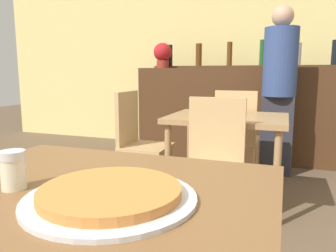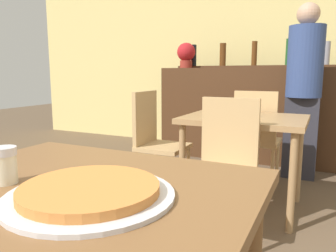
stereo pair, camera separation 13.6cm
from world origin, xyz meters
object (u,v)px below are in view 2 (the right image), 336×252
chair_far_side_back (256,133)px  potted_plant (186,54)px  cheese_shaker (5,165)px  pizza_tray (90,192)px  chair_far_side_front (225,160)px  chair_far_side_left (155,136)px  person_standing (304,86)px

chair_far_side_back → potted_plant: 1.72m
cheese_shaker → pizza_tray: bearing=3.1°
chair_far_side_front → chair_far_side_left: (-0.79, 0.52, 0.00)m
chair_far_side_front → chair_far_side_back: same height
cheese_shaker → person_standing: (0.62, 2.91, 0.14)m
chair_far_side_back → pizza_tray: bearing=90.6°
chair_far_side_front → chair_far_side_left: 0.95m
chair_far_side_back → chair_far_side_front: bearing=90.0°
chair_far_side_back → chair_far_side_left: bearing=33.6°
chair_far_side_left → pizza_tray: (0.81, -1.89, 0.26)m
chair_far_side_front → cheese_shaker: chair_far_side_front is taller
chair_far_side_front → potted_plant: (-1.13, 2.06, 0.80)m
chair_far_side_back → potted_plant: bearing=-41.8°
chair_far_side_back → person_standing: bearing=-126.3°
chair_far_side_front → chair_far_side_back: 1.05m
chair_far_side_front → pizza_tray: (0.02, -1.36, 0.26)m
chair_far_side_front → potted_plant: bearing=118.8°
chair_far_side_left → pizza_tray: chair_far_side_left is taller
chair_far_side_back → potted_plant: size_ratio=2.77×
pizza_tray → cheese_shaker: 0.30m
potted_plant → pizza_tray: bearing=-71.3°
potted_plant → chair_far_side_back: bearing=-41.8°
chair_far_side_left → cheese_shaker: (0.52, -1.90, 0.29)m
cheese_shaker → potted_plant: size_ratio=0.33×
chair_far_side_front → person_standing: size_ratio=0.52×
chair_far_side_back → pizza_tray: 2.43m
person_standing → pizza_tray: bearing=-96.5°
chair_far_side_front → pizza_tray: bearing=-89.0°
pizza_tray → chair_far_side_back: bearing=90.6°
potted_plant → chair_far_side_front: bearing=-61.2°
chair_far_side_back → pizza_tray: (0.02, -2.41, 0.26)m
chair_far_side_back → potted_plant: potted_plant is taller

